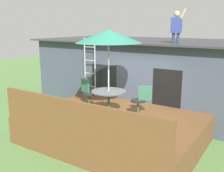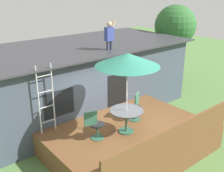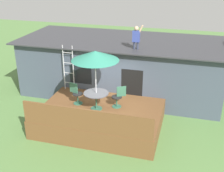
% 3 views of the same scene
% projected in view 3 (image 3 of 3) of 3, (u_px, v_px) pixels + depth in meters
% --- Properties ---
extents(ground_plane, '(40.00, 40.00, 0.00)m').
position_uv_depth(ground_plane, '(102.00, 124.00, 12.69)').
color(ground_plane, '#567F42').
extents(house, '(10.50, 4.50, 2.86)m').
position_uv_depth(house, '(122.00, 66.00, 15.30)').
color(house, '#424C5B').
rests_on(house, ground).
extents(deck, '(5.09, 3.89, 0.80)m').
position_uv_depth(deck, '(102.00, 116.00, 12.53)').
color(deck, brown).
rests_on(deck, ground).
extents(deck_railing, '(4.99, 0.08, 0.90)m').
position_uv_depth(deck_railing, '(86.00, 120.00, 10.52)').
color(deck_railing, brown).
rests_on(deck_railing, deck).
extents(patio_table, '(1.04, 1.04, 0.74)m').
position_uv_depth(patio_table, '(96.00, 96.00, 12.05)').
color(patio_table, '#33664C').
rests_on(patio_table, deck).
extents(patio_umbrella, '(1.90, 1.90, 2.54)m').
position_uv_depth(patio_umbrella, '(95.00, 56.00, 11.35)').
color(patio_umbrella, silver).
rests_on(patio_umbrella, deck).
extents(step_ladder, '(0.52, 0.04, 2.20)m').
position_uv_depth(step_ladder, '(69.00, 68.00, 13.70)').
color(step_ladder, silver).
rests_on(step_ladder, deck).
extents(person_figure, '(0.47, 0.20, 1.11)m').
position_uv_depth(person_figure, '(136.00, 36.00, 12.96)').
color(person_figure, '#33384C').
rests_on(person_figure, house).
extents(patio_chair_left, '(0.61, 0.44, 0.92)m').
position_uv_depth(patio_chair_left, '(76.00, 94.00, 12.60)').
color(patio_chair_left, '#33664C').
rests_on(patio_chair_left, deck).
extents(patio_chair_right, '(0.58, 0.44, 0.92)m').
position_uv_depth(patio_chair_right, '(118.00, 97.00, 12.30)').
color(patio_chair_right, '#33664C').
rests_on(patio_chair_right, deck).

